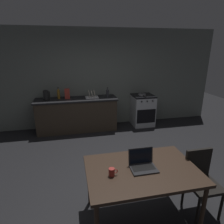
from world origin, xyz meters
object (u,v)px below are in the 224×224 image
(coffee_mug, at_px, (112,172))
(frying_pan, at_px, (142,95))
(bottle_b, at_px, (59,93))
(bottle, at_px, (108,93))
(dining_table, at_px, (142,173))
(stove_oven, at_px, (143,110))
(dish_rack, at_px, (92,96))
(chair, at_px, (201,178))
(electric_kettle, at_px, (46,95))
(cereal_box, at_px, (67,94))
(laptop, at_px, (143,165))

(coffee_mug, bearing_deg, frying_pan, 63.90)
(frying_pan, height_order, bottle_b, bottle_b)
(bottle, relative_size, coffee_mug, 2.49)
(dining_table, relative_size, bottle, 5.02)
(stove_oven, xyz_separation_m, coffee_mug, (-1.61, -3.23, 0.36))
(dish_rack, bearing_deg, chair, -70.94)
(electric_kettle, relative_size, bottle_b, 0.87)
(bottle, bearing_deg, stove_oven, 2.60)
(chair, distance_m, electric_kettle, 3.95)
(bottle, bearing_deg, bottle_b, 174.24)
(dining_table, xyz_separation_m, cereal_box, (-0.90, 3.20, 0.34))
(coffee_mug, relative_size, dish_rack, 0.32)
(frying_pan, relative_size, coffee_mug, 3.53)
(cereal_box, bearing_deg, chair, -61.48)
(dining_table, distance_m, coffee_mug, 0.41)
(chair, height_order, dish_rack, dish_rack)
(stove_oven, bearing_deg, coffee_mug, -116.50)
(coffee_mug, relative_size, cereal_box, 0.40)
(chair, relative_size, frying_pan, 2.27)
(chair, distance_m, frying_pan, 3.21)
(coffee_mug, height_order, cereal_box, cereal_box)
(stove_oven, xyz_separation_m, dining_table, (-1.22, -3.18, 0.24))
(stove_oven, relative_size, dining_table, 0.65)
(electric_kettle, distance_m, bottle_b, 0.32)
(chair, distance_m, coffee_mug, 1.28)
(dish_rack, distance_m, bottle_b, 0.87)
(electric_kettle, distance_m, bottle, 1.60)
(chair, distance_m, cereal_box, 3.69)
(chair, bearing_deg, laptop, 177.95)
(chair, xyz_separation_m, coffee_mug, (-1.24, -0.04, 0.30))
(electric_kettle, xyz_separation_m, dish_rack, (1.17, 0.00, -0.08))
(frying_pan, distance_m, cereal_box, 2.08)
(stove_oven, xyz_separation_m, chair, (-0.37, -3.19, 0.06))
(bottle, bearing_deg, frying_pan, 1.11)
(coffee_mug, bearing_deg, chair, 1.86)
(stove_oven, distance_m, electric_kettle, 2.70)
(electric_kettle, bearing_deg, bottle_b, 14.62)
(stove_oven, bearing_deg, electric_kettle, 179.95)
(bottle, height_order, dish_rack, bottle)
(dining_table, bearing_deg, stove_oven, 69.03)
(stove_oven, relative_size, frying_pan, 2.31)
(stove_oven, bearing_deg, bottle_b, 177.98)
(cereal_box, distance_m, dish_rack, 0.65)
(cereal_box, bearing_deg, dining_table, -74.34)
(laptop, height_order, coffee_mug, laptop)
(coffee_mug, xyz_separation_m, dish_rack, (0.14, 3.23, 0.13))
(coffee_mug, height_order, bottle_b, bottle_b)
(dining_table, xyz_separation_m, electric_kettle, (-1.43, 3.18, 0.33))
(dining_table, distance_m, frying_pan, 3.37)
(laptop, height_order, cereal_box, cereal_box)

